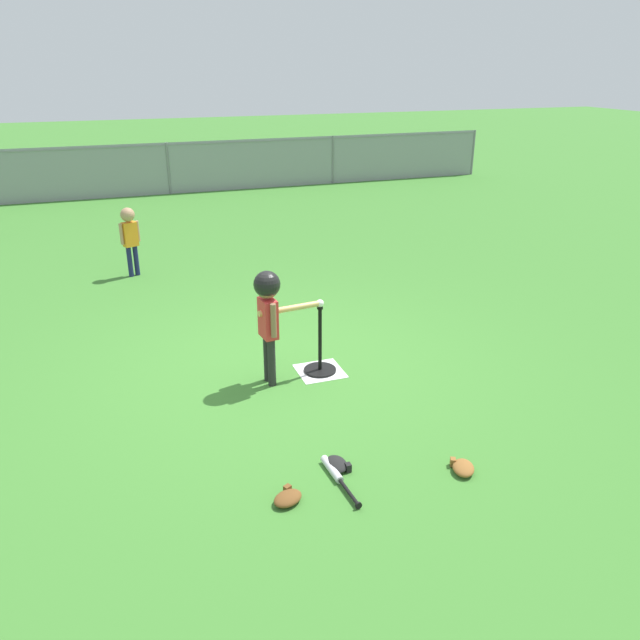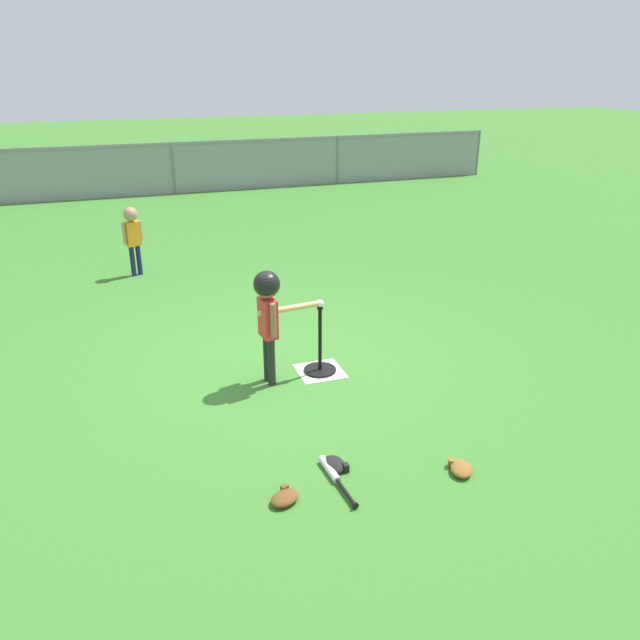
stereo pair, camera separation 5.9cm
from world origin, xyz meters
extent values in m
plane|color=#3D7A2D|center=(0.00, 0.00, 0.00)|extent=(60.00, 60.00, 0.00)
cube|color=white|center=(0.27, -0.23, 0.00)|extent=(0.44, 0.44, 0.01)
cylinder|color=black|center=(0.27, -0.23, 0.01)|extent=(0.32, 0.32, 0.03)
cylinder|color=black|center=(0.27, -0.23, 0.35)|extent=(0.04, 0.04, 0.66)
cylinder|color=black|center=(0.27, -0.23, 0.67)|extent=(0.06, 0.06, 0.02)
sphere|color=white|center=(0.27, -0.23, 0.72)|extent=(0.07, 0.07, 0.07)
cylinder|color=#262626|center=(-0.26, -0.24, 0.24)|extent=(0.07, 0.07, 0.48)
cylinder|color=#262626|center=(-0.25, -0.35, 0.24)|extent=(0.07, 0.07, 0.48)
cube|color=red|center=(-0.26, -0.29, 0.66)|extent=(0.15, 0.23, 0.37)
cylinder|color=#8C6647|center=(-0.27, -0.16, 0.69)|extent=(0.05, 0.05, 0.32)
cylinder|color=#8C6647|center=(-0.24, -0.42, 0.69)|extent=(0.05, 0.05, 0.32)
sphere|color=#8C6647|center=(-0.26, -0.29, 0.97)|extent=(0.21, 0.21, 0.21)
sphere|color=black|center=(-0.26, -0.29, 0.99)|extent=(0.24, 0.24, 0.24)
cylinder|color=#DBB266|center=(-0.05, -0.27, 0.72)|extent=(0.60, 0.12, 0.06)
cylinder|color=#191E4C|center=(-1.19, 3.48, 0.22)|extent=(0.07, 0.07, 0.44)
cylinder|color=#191E4C|center=(-1.28, 3.44, 0.22)|extent=(0.07, 0.07, 0.44)
cube|color=orange|center=(-1.24, 3.46, 0.61)|extent=(0.22, 0.18, 0.34)
cylinder|color=tan|center=(-1.12, 3.50, 0.63)|extent=(0.05, 0.05, 0.29)
cylinder|color=tan|center=(-1.35, 3.41, 0.63)|extent=(0.05, 0.05, 0.29)
sphere|color=tan|center=(-1.24, 3.46, 0.88)|extent=(0.19, 0.19, 0.19)
cylinder|color=silver|center=(-0.20, -1.81, 0.03)|extent=(0.08, 0.30, 0.06)
cylinder|color=black|center=(-0.18, -2.11, 0.03)|extent=(0.05, 0.30, 0.03)
cylinder|color=black|center=(-0.17, -2.26, 0.03)|extent=(0.05, 0.02, 0.05)
ellipsoid|color=brown|center=(0.73, -2.13, 0.04)|extent=(0.24, 0.27, 0.07)
cube|color=brown|center=(0.69, -2.04, 0.04)|extent=(0.06, 0.06, 0.06)
ellipsoid|color=brown|center=(-0.61, -2.03, 0.04)|extent=(0.27, 0.24, 0.07)
cube|color=brown|center=(-0.58, -1.93, 0.04)|extent=(0.06, 0.06, 0.06)
ellipsoid|color=black|center=(-0.15, -1.77, 0.04)|extent=(0.17, 0.22, 0.07)
cube|color=black|center=(-0.08, -1.84, 0.04)|extent=(0.04, 0.05, 0.06)
cylinder|color=slate|center=(0.00, 9.30, 0.57)|extent=(0.06, 0.06, 1.15)
cylinder|color=slate|center=(4.00, 9.30, 0.57)|extent=(0.06, 0.06, 1.15)
cylinder|color=slate|center=(8.00, 9.30, 0.57)|extent=(0.06, 0.06, 1.15)
cube|color=gray|center=(0.00, 9.30, 1.09)|extent=(16.00, 0.03, 0.03)
cube|color=gray|center=(0.00, 9.30, 0.57)|extent=(16.00, 0.01, 1.15)
camera|label=1|loc=(-1.58, -5.41, 2.84)|focal=34.99mm
camera|label=2|loc=(-1.52, -5.43, 2.84)|focal=34.99mm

